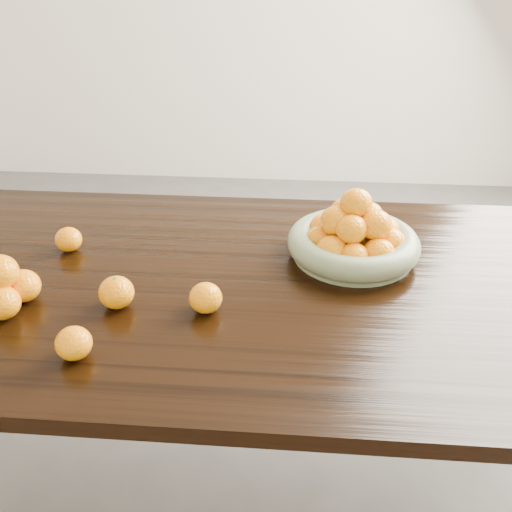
# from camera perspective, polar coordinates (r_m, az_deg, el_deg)

# --- Properties ---
(ground) EXTENTS (5.00, 5.00, 0.00)m
(ground) POSITION_cam_1_polar(r_m,az_deg,el_deg) (1.94, -0.90, -21.41)
(ground) COLOR #555350
(ground) RESTS_ON ground
(dining_table) EXTENTS (2.00, 1.00, 0.75)m
(dining_table) POSITION_cam_1_polar(r_m,az_deg,el_deg) (1.48, -1.10, -5.25)
(dining_table) COLOR black
(dining_table) RESTS_ON ground
(fruit_bowl) EXTENTS (0.35, 0.35, 0.19)m
(fruit_bowl) POSITION_cam_1_polar(r_m,az_deg,el_deg) (1.53, 9.76, 1.78)
(fruit_bowl) COLOR gray
(fruit_bowl) RESTS_ON dining_table
(orange_pyramid) EXTENTS (0.15, 0.15, 0.13)m
(orange_pyramid) POSITION_cam_1_polar(r_m,az_deg,el_deg) (1.43, -23.93, -2.88)
(orange_pyramid) COLOR orange
(orange_pyramid) RESTS_ON dining_table
(loose_orange_0) EXTENTS (0.08, 0.08, 0.08)m
(loose_orange_0) POSITION_cam_1_polar(r_m,az_deg,el_deg) (1.35, -13.78, -3.56)
(loose_orange_0) COLOR orange
(loose_orange_0) RESTS_ON dining_table
(loose_orange_1) EXTENTS (0.08, 0.08, 0.07)m
(loose_orange_1) POSITION_cam_1_polar(r_m,az_deg,el_deg) (1.23, -17.76, -8.31)
(loose_orange_1) COLOR orange
(loose_orange_1) RESTS_ON dining_table
(loose_orange_2) EXTENTS (0.08, 0.08, 0.07)m
(loose_orange_2) POSITION_cam_1_polar(r_m,az_deg,el_deg) (1.31, -5.06, -4.20)
(loose_orange_2) COLOR orange
(loose_orange_2) RESTS_ON dining_table
(loose_orange_3) EXTENTS (0.07, 0.07, 0.07)m
(loose_orange_3) POSITION_cam_1_polar(r_m,az_deg,el_deg) (1.63, -18.24, 1.59)
(loose_orange_3) COLOR orange
(loose_orange_3) RESTS_ON dining_table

